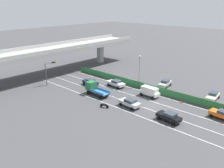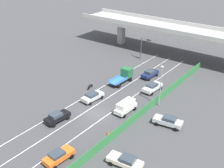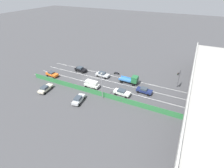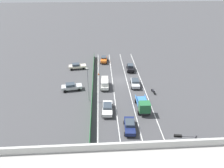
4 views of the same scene
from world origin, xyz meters
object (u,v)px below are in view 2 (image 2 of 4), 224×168
at_px(car_sedan_black, 57,117).
at_px(flatbed_truck_blue, 124,75).
at_px(car_hatchback_white, 152,87).
at_px(traffic_light, 144,45).
at_px(parked_wagon_silver, 168,121).
at_px(car_taxi_orange, 58,156).
at_px(car_sedan_silver, 92,96).
at_px(car_sedan_navy, 150,74).
at_px(car_van_white, 126,106).
at_px(parked_sedan_cream, 126,161).
at_px(street_lamp, 161,82).
at_px(traffic_cone, 108,133).
at_px(motorcycle, 90,86).

relative_size(car_sedan_black, flatbed_truck_blue, 0.75).
height_order(car_hatchback_white, traffic_light, traffic_light).
bearing_deg(parked_wagon_silver, traffic_light, 129.38).
distance_m(car_hatchback_white, traffic_light, 16.52).
bearing_deg(car_taxi_orange, car_sedan_silver, 114.96).
height_order(car_sedan_navy, car_van_white, car_van_white).
xyz_separation_m(car_sedan_silver, car_sedan_black, (-0.08, -8.63, 0.01)).
relative_size(parked_sedan_cream, street_lamp, 0.64).
bearing_deg(parked_wagon_silver, car_sedan_silver, -175.97).
bearing_deg(car_van_white, traffic_light, 114.40).
bearing_deg(parked_wagon_silver, car_taxi_orange, -115.80).
bearing_deg(traffic_light, flatbed_truck_blue, -76.38).
bearing_deg(car_sedan_navy, flatbed_truck_blue, -124.22).
bearing_deg(parked_wagon_silver, traffic_cone, -129.39).
bearing_deg(car_sedan_navy, traffic_light, 129.40).
bearing_deg(traffic_light, car_sedan_silver, -82.45).
relative_size(flatbed_truck_blue, street_lamp, 0.76).
height_order(car_taxi_orange, traffic_light, traffic_light).
height_order(car_van_white, car_taxi_orange, car_van_white).
distance_m(parked_wagon_silver, traffic_cone, 9.67).
bearing_deg(car_sedan_black, traffic_light, 95.34).
xyz_separation_m(car_sedan_navy, car_hatchback_white, (3.56, -5.17, 0.01)).
distance_m(car_taxi_orange, parked_wagon_silver, 17.81).
relative_size(car_van_white, parked_sedan_cream, 0.92).
distance_m(car_taxi_orange, flatbed_truck_blue, 26.06).
bearing_deg(parked_wagon_silver, car_sedan_black, -146.85).
relative_size(car_taxi_orange, motorcycle, 2.27).
bearing_deg(motorcycle, traffic_cone, -38.98).
distance_m(car_sedan_black, motorcycle, 12.54).
relative_size(parked_sedan_cream, parked_wagon_silver, 1.02).
height_order(motorcycle, traffic_light, traffic_light).
distance_m(parked_sedan_cream, parked_wagon_silver, 11.50).
distance_m(motorcycle, street_lamp, 14.90).
bearing_deg(street_lamp, traffic_cone, -99.26).
bearing_deg(car_sedan_black, car_van_white, 51.15).
xyz_separation_m(car_sedan_silver, traffic_light, (-3.00, 22.64, 3.08)).
distance_m(car_sedan_silver, car_sedan_black, 8.64).
bearing_deg(car_van_white, car_sedan_black, -128.85).
bearing_deg(parked_sedan_cream, traffic_cone, 145.68).
distance_m(parked_wagon_silver, traffic_light, 28.12).
height_order(flatbed_truck_blue, traffic_cone, flatbed_truck_blue).
bearing_deg(car_hatchback_white, car_sedan_navy, 124.58).
bearing_deg(car_van_white, car_taxi_orange, -90.56).
relative_size(flatbed_truck_blue, parked_sedan_cream, 1.20).
distance_m(motorcycle, traffic_cone, 15.63).
bearing_deg(traffic_cone, car_taxi_orange, -100.75).
bearing_deg(flatbed_truck_blue, motorcycle, -118.08).
height_order(car_taxi_orange, motorcycle, car_taxi_orange).
bearing_deg(car_sedan_navy, car_sedan_silver, -102.54).
height_order(car_van_white, car_sedan_silver, car_van_white).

